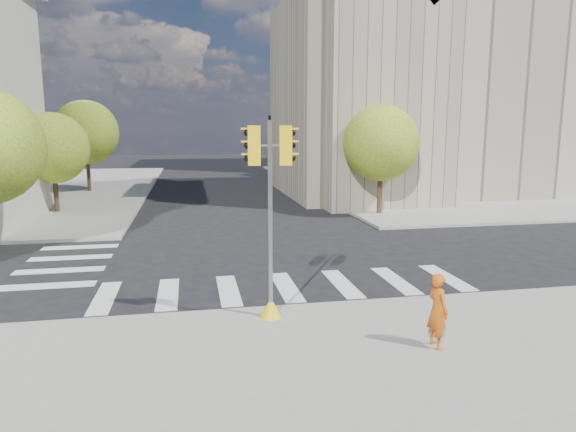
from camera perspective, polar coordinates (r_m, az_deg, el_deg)
The scene contains 13 objects.
ground at distance 18.03m, azimuth -1.05°, elevation -5.98°, with size 160.00×160.00×0.00m, color black.
sidewalk_far_right at distance 49.06m, azimuth 17.11°, elevation 3.72°, with size 28.00×40.00×0.15m, color gray.
civic_building at distance 40.76m, azimuth 16.63°, elevation 12.72°, with size 26.00×16.00×19.39m.
office_tower at distance 64.94m, azimuth 12.53°, elevation 18.52°, with size 20.00×18.00×30.00m, color #9EA0A3.
tree_lw_mid at distance 32.02m, azimuth -24.69°, elevation 6.87°, with size 4.00×4.00×5.77m.
tree_lw_far at distance 41.79m, azimuth -21.54°, elevation 8.63°, with size 4.80×4.80×6.95m.
tree_re_near at distance 29.05m, azimuth 10.31°, elevation 7.97°, with size 4.20×4.20×6.16m.
tree_re_mid at distance 40.47m, azimuth 4.14°, elevation 9.00°, with size 4.60×4.60×6.66m.
tree_re_far at distance 52.17m, azimuth 0.69°, elevation 8.66°, with size 4.00×4.00×5.88m.
lamp_near at distance 32.97m, azimuth 8.63°, elevation 9.13°, with size 0.35×0.18×8.11m.
lamp_far at distance 46.41m, azimuth 2.81°, elevation 9.39°, with size 0.35×0.18×8.11m.
traffic_signal at distance 12.70m, azimuth -1.97°, elevation -2.00°, with size 1.08×0.56×5.04m.
photographer at distance 11.79m, azimuth 16.29°, elevation -10.03°, with size 0.61×0.40×1.66m, color #C65912.
Camera 1 is at (-2.95, -17.10, 4.90)m, focal length 32.00 mm.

